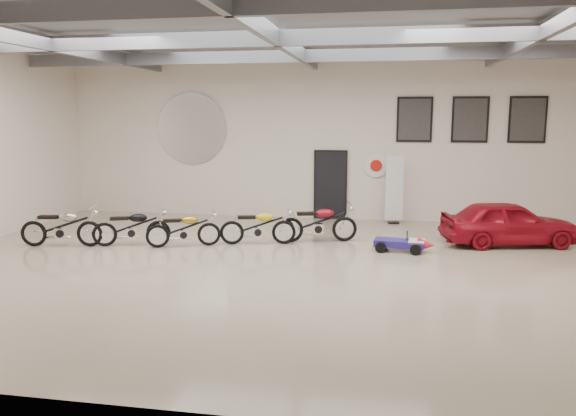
% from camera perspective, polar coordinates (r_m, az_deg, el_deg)
% --- Properties ---
extents(floor, '(16.00, 12.00, 0.01)m').
position_cam_1_polar(floor, '(12.09, -1.01, -6.07)').
color(floor, tan).
rests_on(floor, ground).
extents(ceiling, '(16.00, 12.00, 0.01)m').
position_cam_1_polar(ceiling, '(11.79, -1.08, 18.06)').
color(ceiling, slate).
rests_on(ceiling, back_wall).
extents(back_wall, '(16.00, 0.02, 5.00)m').
position_cam_1_polar(back_wall, '(17.60, 2.78, 7.03)').
color(back_wall, silver).
rests_on(back_wall, floor).
extents(ceiling_beams, '(15.80, 11.80, 0.32)m').
position_cam_1_polar(ceiling_beams, '(11.75, -1.08, 16.85)').
color(ceiling_beams, slate).
rests_on(ceiling_beams, ceiling).
extents(door, '(0.92, 0.08, 2.10)m').
position_cam_1_polar(door, '(17.61, 4.33, 2.28)').
color(door, black).
rests_on(door, back_wall).
extents(logo_plaque, '(2.30, 0.06, 1.16)m').
position_cam_1_polar(logo_plaque, '(18.48, -9.75, 7.95)').
color(logo_plaque, silver).
rests_on(logo_plaque, back_wall).
extents(poster_left, '(1.05, 0.08, 1.35)m').
position_cam_1_polar(poster_left, '(17.41, 12.73, 8.77)').
color(poster_left, black).
rests_on(poster_left, back_wall).
extents(poster_mid, '(1.05, 0.08, 1.35)m').
position_cam_1_polar(poster_mid, '(17.55, 18.01, 8.54)').
color(poster_mid, black).
rests_on(poster_mid, back_wall).
extents(poster_right, '(1.05, 0.08, 1.35)m').
position_cam_1_polar(poster_right, '(17.84, 23.16, 8.26)').
color(poster_right, black).
rests_on(poster_right, back_wall).
extents(oil_sign, '(0.72, 0.10, 0.72)m').
position_cam_1_polar(oil_sign, '(17.46, 8.95, 4.28)').
color(oil_sign, white).
rests_on(oil_sign, back_wall).
extents(banner_stand, '(0.57, 0.33, 1.99)m').
position_cam_1_polar(banner_stand, '(17.08, 10.74, 1.73)').
color(banner_stand, white).
rests_on(banner_stand, floor).
extents(motorcycle_silver, '(2.07, 0.94, 1.04)m').
position_cam_1_polar(motorcycle_silver, '(14.98, -22.05, -1.71)').
color(motorcycle_silver, silver).
rests_on(motorcycle_silver, floor).
extents(motorcycle_black, '(1.95, 1.21, 0.97)m').
position_cam_1_polar(motorcycle_black, '(14.55, -15.62, -1.80)').
color(motorcycle_black, silver).
rests_on(motorcycle_black, floor).
extents(motorcycle_gold, '(1.87, 1.16, 0.93)m').
position_cam_1_polar(motorcycle_gold, '(14.11, -10.59, -2.04)').
color(motorcycle_gold, silver).
rests_on(motorcycle_gold, floor).
extents(motorcycle_yellow, '(1.95, 0.98, 0.97)m').
position_cam_1_polar(motorcycle_yellow, '(14.15, -3.08, -1.78)').
color(motorcycle_yellow, silver).
rests_on(motorcycle_yellow, floor).
extents(motorcycle_red, '(2.08, 1.10, 1.04)m').
position_cam_1_polar(motorcycle_red, '(14.42, 3.05, -1.43)').
color(motorcycle_red, silver).
rests_on(motorcycle_red, floor).
extents(go_kart, '(1.51, 0.81, 0.52)m').
position_cam_1_polar(go_kart, '(13.70, 11.76, -3.30)').
color(go_kart, navy).
rests_on(go_kart, floor).
extents(vintage_car, '(2.01, 3.51, 1.13)m').
position_cam_1_polar(vintage_car, '(15.11, 21.49, -1.40)').
color(vintage_car, maroon).
rests_on(vintage_car, floor).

